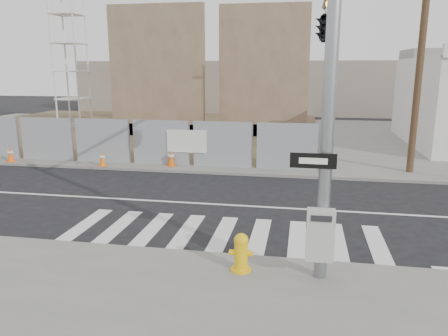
% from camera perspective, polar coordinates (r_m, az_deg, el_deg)
% --- Properties ---
extents(ground, '(100.00, 100.00, 0.00)m').
position_cam_1_polar(ground, '(14.28, 1.67, -4.92)').
color(ground, black).
rests_on(ground, ground).
extents(sidewalk_far, '(50.00, 20.00, 0.12)m').
position_cam_1_polar(sidewalk_far, '(27.85, 6.05, 3.97)').
color(sidewalk_far, slate).
rests_on(sidewalk_far, ground).
extents(signal_pole, '(0.96, 5.87, 7.00)m').
position_cam_1_polar(signal_pole, '(11.40, 13.10, 14.63)').
color(signal_pole, gray).
rests_on(signal_pole, sidewalk_near).
extents(chain_link_fence, '(24.60, 0.04, 2.00)m').
position_cam_1_polar(chain_link_fence, '(22.25, -22.57, 3.54)').
color(chain_link_fence, gray).
rests_on(chain_link_fence, sidewalk_far).
extents(concrete_wall_left, '(6.00, 1.30, 8.00)m').
position_cam_1_polar(concrete_wall_left, '(28.03, -8.61, 10.78)').
color(concrete_wall_left, brown).
rests_on(concrete_wall_left, sidewalk_far).
extents(concrete_wall_right, '(5.50, 1.30, 8.00)m').
position_cam_1_polar(concrete_wall_right, '(27.65, 5.18, 10.84)').
color(concrete_wall_right, brown).
rests_on(concrete_wall_right, sidewalk_far).
extents(crane_tower, '(2.60, 2.60, 18.15)m').
position_cam_1_polar(crane_tower, '(35.18, -19.94, 19.82)').
color(crane_tower, slate).
rests_on(crane_tower, sidewalk_far).
extents(utility_pole_right, '(1.60, 0.28, 10.00)m').
position_cam_1_polar(utility_pole_right, '(19.47, 24.41, 14.27)').
color(utility_pole_right, brown).
rests_on(utility_pole_right, sidewalk_far).
extents(fire_hydrant, '(0.52, 0.48, 0.84)m').
position_cam_1_polar(fire_hydrant, '(9.51, 2.25, -10.94)').
color(fire_hydrant, yellow).
rests_on(fire_hydrant, sidewalk_near).
extents(traffic_cone_b, '(0.48, 0.48, 0.70)m').
position_cam_1_polar(traffic_cone_b, '(22.53, -26.13, 1.61)').
color(traffic_cone_b, '#FF5B0D').
rests_on(traffic_cone_b, sidewalk_far).
extents(traffic_cone_c, '(0.34, 0.34, 0.66)m').
position_cam_1_polar(traffic_cone_c, '(20.08, -15.62, 1.16)').
color(traffic_cone_c, orange).
rests_on(traffic_cone_c, sidewalk_far).
extents(traffic_cone_d, '(0.47, 0.47, 0.72)m').
position_cam_1_polar(traffic_cone_d, '(19.48, -6.94, 1.29)').
color(traffic_cone_d, '#D6530B').
rests_on(traffic_cone_d, sidewalk_far).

